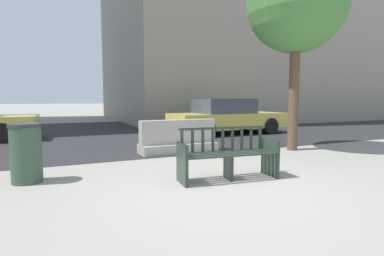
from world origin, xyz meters
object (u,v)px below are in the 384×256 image
at_px(jersey_barrier_centre, 178,139).
at_px(street_tree, 297,3).
at_px(street_bench, 228,156).
at_px(car_sedan_mid, 226,117).
at_px(trash_bin, 26,153).

xyz_separation_m(jersey_barrier_centre, street_tree, (2.94, -0.93, 3.49)).
xyz_separation_m(street_bench, car_sedan_mid, (3.49, 5.88, 0.29)).
distance_m(jersey_barrier_centre, car_sedan_mid, 4.55).
distance_m(street_bench, car_sedan_mid, 6.85).
bearing_deg(street_bench, jersey_barrier_centre, 85.95).
xyz_separation_m(street_tree, car_sedan_mid, (0.36, 4.04, -3.14)).
bearing_deg(car_sedan_mid, jersey_barrier_centre, -136.58).
height_order(street_bench, trash_bin, trash_bin).
height_order(street_bench, street_tree, street_tree).
height_order(car_sedan_mid, trash_bin, car_sedan_mid).
height_order(street_bench, car_sedan_mid, car_sedan_mid).
relative_size(jersey_barrier_centre, car_sedan_mid, 0.44).
relative_size(street_tree, trash_bin, 5.30).
relative_size(street_bench, jersey_barrier_centre, 0.86).
distance_m(car_sedan_mid, trash_bin, 8.11).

